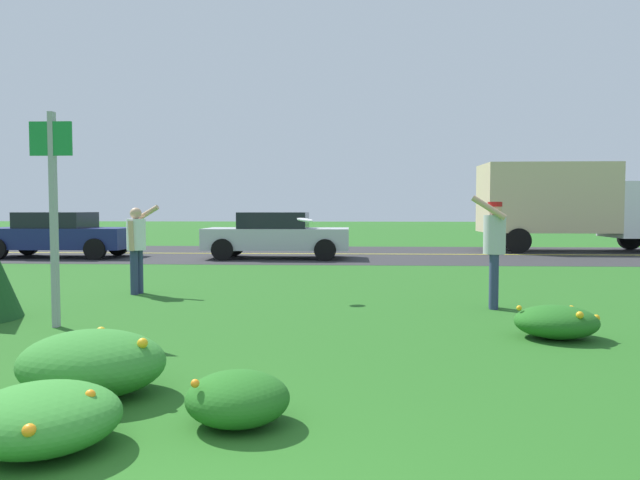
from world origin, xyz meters
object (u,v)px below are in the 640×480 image
(frisbee_white, at_px, (305,220))
(person_catcher_red_cap_gray_shirt, at_px, (494,243))
(person_thrower_white_shirt, at_px, (136,242))
(car_silver_center_right, at_px, (276,235))
(sign_post_near_path, at_px, (53,198))
(box_truck_white, at_px, (571,202))
(car_navy_center_left, at_px, (59,234))

(frisbee_white, bearing_deg, person_catcher_red_cap_gray_shirt, -15.63)
(person_thrower_white_shirt, relative_size, car_silver_center_right, 0.36)
(person_thrower_white_shirt, height_order, person_catcher_red_cap_gray_shirt, person_catcher_red_cap_gray_shirt)
(sign_post_near_path, distance_m, person_catcher_red_cap_gray_shirt, 6.42)
(person_thrower_white_shirt, distance_m, box_truck_white, 16.62)
(frisbee_white, height_order, box_truck_white, box_truck_white)
(sign_post_near_path, height_order, person_thrower_white_shirt, sign_post_near_path)
(sign_post_near_path, bearing_deg, box_truck_white, 50.59)
(sign_post_near_path, xyz_separation_m, box_truck_white, (11.95, 14.54, 0.10))
(person_catcher_red_cap_gray_shirt, bearing_deg, box_truck_white, 65.46)
(sign_post_near_path, relative_size, frisbee_white, 10.15)
(person_catcher_red_cap_gray_shirt, distance_m, car_navy_center_left, 14.76)
(sign_post_near_path, xyz_separation_m, car_navy_center_left, (-5.48, 10.91, -0.96))
(person_catcher_red_cap_gray_shirt, distance_m, car_silver_center_right, 10.21)
(sign_post_near_path, relative_size, car_navy_center_left, 0.63)
(person_catcher_red_cap_gray_shirt, bearing_deg, car_silver_center_right, 116.63)
(car_navy_center_left, bearing_deg, car_silver_center_right, 0.00)
(person_catcher_red_cap_gray_shirt, height_order, car_navy_center_left, person_catcher_red_cap_gray_shirt)
(sign_post_near_path, bearing_deg, person_thrower_white_shirt, 90.54)
(person_thrower_white_shirt, bearing_deg, frisbee_white, -7.54)
(person_catcher_red_cap_gray_shirt, height_order, car_silver_center_right, person_catcher_red_cap_gray_shirt)
(sign_post_near_path, distance_m, box_truck_white, 18.82)
(box_truck_white, bearing_deg, frisbee_white, -126.63)
(sign_post_near_path, bearing_deg, frisbee_white, 40.37)
(person_thrower_white_shirt, bearing_deg, sign_post_near_path, -89.46)
(sign_post_near_path, relative_size, person_catcher_red_cap_gray_shirt, 1.59)
(car_navy_center_left, bearing_deg, box_truck_white, 11.77)
(sign_post_near_path, distance_m, car_navy_center_left, 12.24)
(frisbee_white, relative_size, car_silver_center_right, 0.06)
(sign_post_near_path, distance_m, car_silver_center_right, 11.06)
(car_silver_center_right, distance_m, box_truck_white, 11.06)
(person_catcher_red_cap_gray_shirt, bearing_deg, car_navy_center_left, 141.82)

